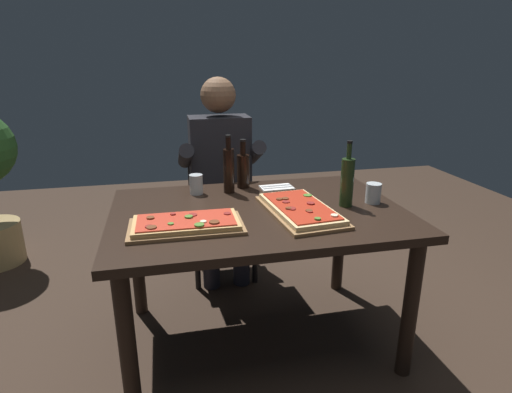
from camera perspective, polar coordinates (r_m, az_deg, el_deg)
name	(u,v)px	position (r m, az deg, el deg)	size (l,w,h in m)	color
ground_plane	(258,338)	(2.38, 0.28, -18.72)	(6.40, 6.40, 0.00)	#38281E
dining_table	(258,228)	(2.06, 0.31, -4.26)	(1.40, 0.96, 0.74)	black
pizza_rectangular_front	(186,224)	(1.82, -9.47, -3.73)	(0.49, 0.27, 0.05)	olive
pizza_rectangular_left	(300,209)	(1.98, 6.04, -1.77)	(0.33, 0.55, 0.05)	olive
wine_bottle_dark	(347,181)	(2.09, 12.30, 2.05)	(0.06, 0.06, 0.33)	#233819
oil_bottle_amber	(229,169)	(2.25, -3.73, 3.74)	(0.06, 0.06, 0.31)	black
vinegar_bottle_green	(244,169)	(2.35, -1.66, 3.73)	(0.07, 0.07, 0.27)	black
tumbler_near_camera	(373,194)	(2.19, 15.67, 0.28)	(0.08, 0.08, 0.10)	silver
tumbler_far_side	(196,185)	(2.27, -8.13, 1.49)	(0.07, 0.07, 0.11)	silver
napkin_cutlery_set	(277,187)	(2.36, 2.83, 1.24)	(0.19, 0.12, 0.01)	white
diner_chair	(220,203)	(2.89, -4.97, -0.92)	(0.44, 0.44, 0.87)	black
seated_diner	(221,172)	(2.70, -4.77, 3.39)	(0.53, 0.41, 1.33)	#23232D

